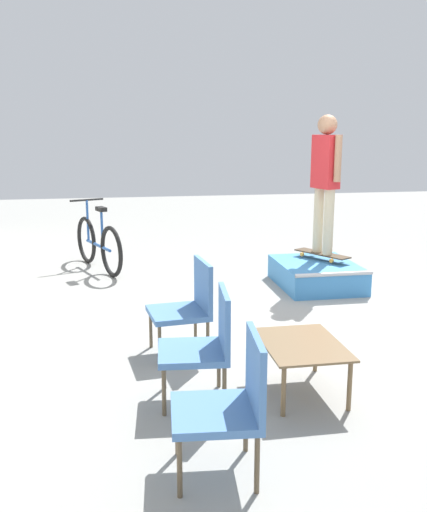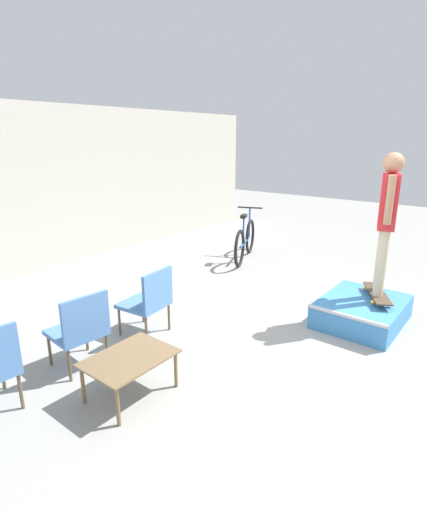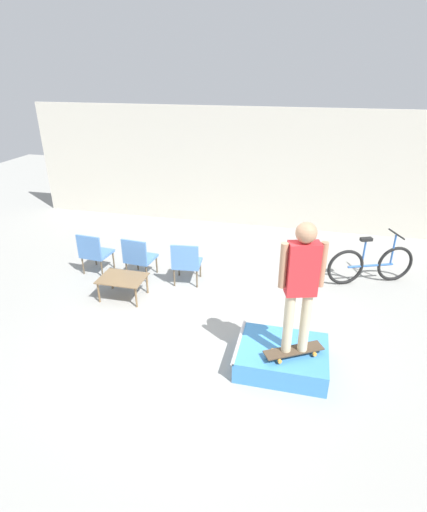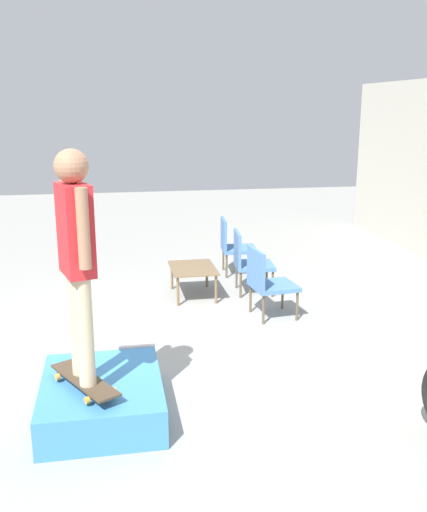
% 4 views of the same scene
% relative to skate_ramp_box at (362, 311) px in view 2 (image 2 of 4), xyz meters
% --- Properties ---
extents(ground_plane, '(24.00, 24.00, 0.00)m').
position_rel_skate_ramp_box_xyz_m(ground_plane, '(-1.25, 0.48, -0.16)').
color(ground_plane, gray).
extents(house_wall_back, '(12.00, 0.06, 3.00)m').
position_rel_skate_ramp_box_xyz_m(house_wall_back, '(-1.25, 5.49, 1.34)').
color(house_wall_back, beige).
rests_on(house_wall_back, ground_plane).
extents(skate_ramp_box, '(1.26, 0.99, 0.34)m').
position_rel_skate_ramp_box_xyz_m(skate_ramp_box, '(0.00, 0.00, 0.00)').
color(skate_ramp_box, '#3D84C6').
rests_on(skate_ramp_box, ground_plane).
extents(skateboard_on_ramp, '(0.81, 0.58, 0.07)m').
position_rel_skate_ramp_box_xyz_m(skateboard_on_ramp, '(0.15, -0.13, 0.24)').
color(skateboard_on_ramp, '#473828').
rests_on(skateboard_on_ramp, skate_ramp_box).
extents(person_skater, '(0.55, 0.30, 1.82)m').
position_rel_skate_ramp_box_xyz_m(person_skater, '(0.15, -0.13, 1.34)').
color(person_skater, '#C6B793').
rests_on(person_skater, skateboard_on_ramp).
extents(coffee_table, '(0.82, 0.61, 0.41)m').
position_rel_skate_ramp_box_xyz_m(coffee_table, '(-2.97, 1.21, 0.20)').
color(coffee_table, brown).
rests_on(coffee_table, ground_plane).
extents(patio_chair_center, '(0.56, 0.56, 0.87)m').
position_rel_skate_ramp_box_xyz_m(patio_chair_center, '(-2.98, 1.98, 0.32)').
color(patio_chair_center, brown).
rests_on(patio_chair_center, ground_plane).
extents(patio_chair_right, '(0.58, 0.58, 0.87)m').
position_rel_skate_ramp_box_xyz_m(patio_chair_right, '(-2.00, 1.98, 0.32)').
color(patio_chair_right, brown).
rests_on(patio_chair_right, ground_plane).
extents(bicycle, '(1.65, 0.76, 1.02)m').
position_rel_skate_ramp_box_xyz_m(bicycle, '(1.46, 2.87, 0.23)').
color(bicycle, black).
rests_on(bicycle, ground_plane).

